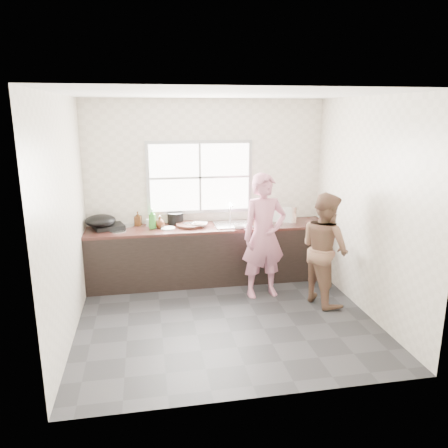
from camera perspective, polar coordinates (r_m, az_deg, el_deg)
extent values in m
cube|color=#2A2A2D|center=(5.60, 0.19, -12.23)|extent=(3.60, 3.20, 0.01)
cube|color=silver|center=(5.01, 0.22, 16.70)|extent=(3.60, 3.20, 0.01)
cube|color=beige|center=(6.69, -2.32, 4.47)|extent=(3.60, 0.01, 2.70)
cube|color=silver|center=(5.13, -20.03, 0.50)|extent=(0.01, 3.20, 2.70)
cube|color=beige|center=(5.74, 18.23, 2.07)|extent=(0.01, 3.20, 2.70)
cube|color=beige|center=(3.63, 4.86, -4.25)|extent=(3.60, 0.01, 2.70)
cube|color=black|center=(6.62, -1.85, -4.04)|extent=(3.60, 0.62, 0.82)
cube|color=#341A15|center=(6.49, -1.88, -0.45)|extent=(3.60, 0.64, 0.04)
cube|color=silver|center=(6.55, 1.15, -0.09)|extent=(0.55, 0.45, 0.02)
cylinder|color=silver|center=(6.70, 0.81, 1.53)|extent=(0.02, 0.02, 0.30)
cube|color=#9EA0A5|center=(6.63, -3.18, 6.12)|extent=(1.60, 0.05, 1.10)
cube|color=white|center=(6.60, -3.15, 6.09)|extent=(1.50, 0.01, 1.00)
imported|color=#C1748B|center=(6.01, 5.24, -2.09)|extent=(0.63, 0.46, 1.61)
imported|color=brown|center=(5.93, 13.01, -3.15)|extent=(0.75, 0.86, 1.51)
cylinder|color=black|center=(6.49, -4.46, -0.13)|extent=(0.42, 0.42, 0.04)
cube|color=silver|center=(6.52, -4.44, 0.14)|extent=(0.23, 0.16, 0.01)
imported|color=silver|center=(6.46, -3.19, -0.10)|extent=(0.29, 0.29, 0.06)
imported|color=silver|center=(6.50, 5.38, -0.04)|extent=(0.19, 0.19, 0.06)
imported|color=silver|center=(6.35, 2.02, -0.29)|extent=(0.22, 0.22, 0.07)
cylinder|color=black|center=(6.64, -6.36, 0.74)|extent=(0.30, 0.30, 0.17)
cylinder|color=silver|center=(6.38, -7.33, -0.56)|extent=(0.27, 0.27, 0.02)
imported|color=#31882C|center=(6.40, -9.35, 0.70)|extent=(0.14, 0.14, 0.30)
imported|color=#4A2912|center=(6.62, -11.17, 0.63)|extent=(0.11, 0.11, 0.19)
imported|color=#4A2512|center=(6.43, -8.37, 0.22)|extent=(0.14, 0.14, 0.17)
cylinder|color=silver|center=(6.58, -9.81, 0.20)|extent=(0.09, 0.09, 0.10)
cube|color=black|center=(6.59, -14.87, -0.26)|extent=(0.51, 0.51, 0.06)
ellipsoid|color=black|center=(6.47, -15.85, 0.43)|extent=(0.56, 0.56, 0.16)
cube|color=white|center=(6.69, 7.73, 1.26)|extent=(0.42, 0.33, 0.28)
cylinder|color=silver|center=(6.37, -13.65, -0.92)|extent=(0.30, 0.30, 0.01)
cylinder|color=#B5B7BD|center=(6.65, -12.71, -0.20)|extent=(0.36, 0.36, 0.01)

